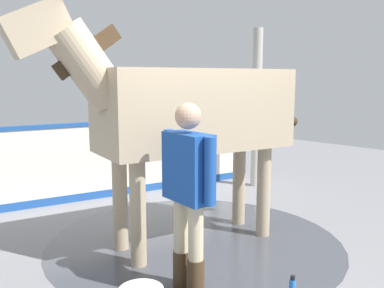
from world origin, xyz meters
The scene contains 6 objects.
ground_plane centered at (0.00, 0.00, -0.01)m, with size 16.00×16.00×0.02m, color gray.
wet_patch centered at (-0.15, 0.02, 0.00)m, with size 3.33×3.33×0.00m, color #42444C.
barrier_wall centered at (-0.66, -2.22, 0.55)m, with size 4.68×1.14×1.19m.
roof_post_far centered at (-2.68, -1.10, 1.33)m, with size 0.16×0.16×2.67m, color #B7B2A8.
horse centered at (-0.03, -0.01, 1.51)m, with size 3.40×1.31×2.56m.
handler centered at (0.68, 0.79, 0.95)m, with size 0.28×0.66×1.65m.
Camera 1 is at (3.06, 3.34, 1.86)m, focal length 39.69 mm.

